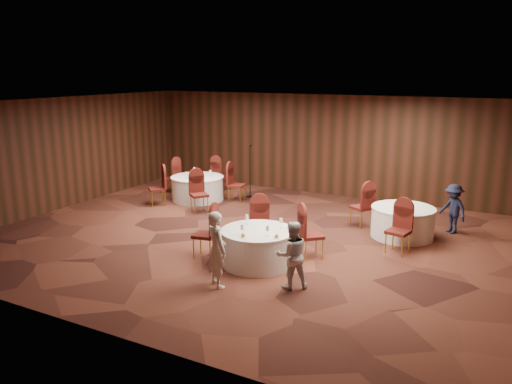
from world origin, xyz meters
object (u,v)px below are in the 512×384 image
at_px(table_main, 258,247).
at_px(table_left, 198,188).
at_px(man_c, 453,209).
at_px(table_right, 402,222).
at_px(woman_a, 217,249).
at_px(woman_b, 292,255).
at_px(mic_stand, 250,182).

height_order(table_main, table_left, same).
bearing_deg(man_c, table_right, -99.29).
height_order(table_main, table_right, same).
bearing_deg(woman_a, table_main, -63.17).
bearing_deg(woman_b, table_left, -79.24).
relative_size(woman_a, woman_b, 1.14).
xyz_separation_m(table_main, table_right, (2.30, 3.18, 0.00)).
xyz_separation_m(table_right, mic_stand, (-5.13, 1.76, 0.12)).
bearing_deg(woman_a, woman_b, -121.25).
height_order(table_main, mic_stand, mic_stand).
distance_m(table_left, man_c, 7.43).
bearing_deg(table_left, man_c, 1.82).
bearing_deg(mic_stand, woman_b, -55.33).
bearing_deg(table_main, mic_stand, 119.84).
bearing_deg(mic_stand, table_right, -18.89).
height_order(table_left, man_c, man_c).
bearing_deg(table_left, woman_b, -41.39).
relative_size(table_left, woman_a, 1.12).
xyz_separation_m(woman_b, man_c, (2.23, 4.81, -0.02)).
relative_size(table_right, mic_stand, 0.91).
distance_m(table_left, mic_stand, 1.68).
relative_size(mic_stand, woman_b, 1.30).
relative_size(table_main, table_left, 0.94).
bearing_deg(mic_stand, table_main, -60.16).
bearing_deg(table_main, woman_b, -34.08).
bearing_deg(woman_a, man_c, -89.00).
xyz_separation_m(woman_a, woman_b, (1.26, 0.58, -0.09)).
relative_size(table_left, man_c, 1.32).
distance_m(table_main, man_c, 5.26).
distance_m(table_left, woman_b, 6.92).
bearing_deg(mic_stand, man_c, -7.97).
xyz_separation_m(mic_stand, man_c, (6.15, -0.86, 0.13)).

